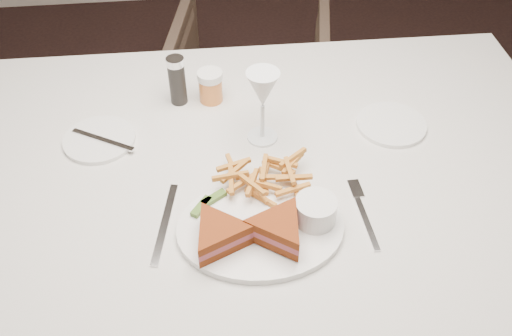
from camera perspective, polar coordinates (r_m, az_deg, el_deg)
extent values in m
cube|color=silver|center=(1.50, -0.21, -10.42)|extent=(1.46, 0.98, 0.75)
imported|color=#4D3B2F|center=(2.26, -0.53, 9.09)|extent=(0.67, 0.65, 0.60)
ellipsoid|color=white|center=(1.09, 0.44, -6.03)|extent=(0.32, 0.25, 0.01)
cube|color=silver|center=(1.12, -9.09, -5.47)|extent=(0.05, 0.20, 0.00)
cylinder|color=white|center=(1.32, -15.40, 2.76)|extent=(0.16, 0.16, 0.01)
cylinder|color=white|center=(1.35, 13.38, 4.26)|extent=(0.16, 0.16, 0.01)
cylinder|color=black|center=(1.37, -7.89, 8.66)|extent=(0.04, 0.04, 0.12)
cylinder|color=orange|center=(1.38, -4.57, 8.13)|extent=(0.06, 0.06, 0.08)
cube|color=#436624|center=(1.13, -4.25, -3.03)|extent=(0.05, 0.04, 0.01)
cube|color=#436624|center=(1.12, -5.49, -3.87)|extent=(0.05, 0.05, 0.01)
cylinder|color=white|center=(1.08, 5.97, -4.27)|extent=(0.08, 0.08, 0.05)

